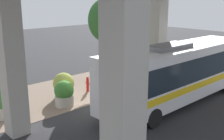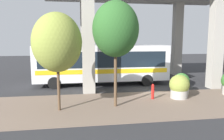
{
  "view_description": "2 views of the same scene",
  "coord_description": "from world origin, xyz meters",
  "px_view_note": "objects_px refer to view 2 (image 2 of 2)",
  "views": [
    {
      "loc": [
        12.39,
        -10.01,
        6.25
      ],
      "look_at": [
        0.31,
        1.08,
        1.95
      ],
      "focal_mm": 45.0,
      "sensor_mm": 36.0,
      "label": 1
    },
    {
      "loc": [
        -15.66,
        5.89,
        3.99
      ],
      "look_at": [
        -0.17,
        3.46,
        1.78
      ],
      "focal_mm": 35.0,
      "sensor_mm": 36.0,
      "label": 2
    }
  ],
  "objects_px": {
    "planter_middle": "(179,87)",
    "street_tree_near": "(116,29)",
    "bus": "(102,62)",
    "planter_back": "(181,84)",
    "fire_hydrant": "(153,92)",
    "street_tree_far": "(57,43)"
  },
  "relations": [
    {
      "from": "planter_middle",
      "to": "street_tree_near",
      "type": "relative_size",
      "value": 0.26
    },
    {
      "from": "planter_back",
      "to": "planter_middle",
      "type": "bearing_deg",
      "value": 147.84
    },
    {
      "from": "planter_middle",
      "to": "fire_hydrant",
      "type": "bearing_deg",
      "value": 87.85
    },
    {
      "from": "planter_middle",
      "to": "street_tree_near",
      "type": "distance_m",
      "value": 6.02
    },
    {
      "from": "bus",
      "to": "planter_back",
      "type": "distance_m",
      "value": 6.93
    },
    {
      "from": "fire_hydrant",
      "to": "planter_middle",
      "type": "height_order",
      "value": "planter_middle"
    },
    {
      "from": "bus",
      "to": "street_tree_far",
      "type": "bearing_deg",
      "value": 154.49
    },
    {
      "from": "bus",
      "to": "planter_middle",
      "type": "relative_size",
      "value": 7.06
    },
    {
      "from": "fire_hydrant",
      "to": "planter_middle",
      "type": "xyz_separation_m",
      "value": [
        -0.07,
        -1.84,
        0.27
      ]
    },
    {
      "from": "planter_back",
      "to": "bus",
      "type": "bearing_deg",
      "value": 52.28
    },
    {
      "from": "bus",
      "to": "street_tree_far",
      "type": "distance_m",
      "value": 7.66
    },
    {
      "from": "street_tree_near",
      "to": "street_tree_far",
      "type": "bearing_deg",
      "value": 94.27
    },
    {
      "from": "fire_hydrant",
      "to": "street_tree_far",
      "type": "height_order",
      "value": "street_tree_far"
    },
    {
      "from": "planter_middle",
      "to": "street_tree_far",
      "type": "relative_size",
      "value": 0.3
    },
    {
      "from": "bus",
      "to": "street_tree_near",
      "type": "relative_size",
      "value": 1.87
    },
    {
      "from": "planter_back",
      "to": "street_tree_near",
      "type": "height_order",
      "value": "street_tree_near"
    },
    {
      "from": "planter_back",
      "to": "street_tree_far",
      "type": "relative_size",
      "value": 0.28
    },
    {
      "from": "fire_hydrant",
      "to": "street_tree_far",
      "type": "xyz_separation_m",
      "value": [
        -1.41,
        6.0,
        3.29
      ]
    },
    {
      "from": "street_tree_near",
      "to": "planter_back",
      "type": "bearing_deg",
      "value": -66.62
    },
    {
      "from": "planter_middle",
      "to": "bus",
      "type": "bearing_deg",
      "value": 40.76
    },
    {
      "from": "street_tree_near",
      "to": "bus",
      "type": "bearing_deg",
      "value": 0.5
    },
    {
      "from": "fire_hydrant",
      "to": "planter_back",
      "type": "relative_size",
      "value": 0.68
    }
  ]
}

